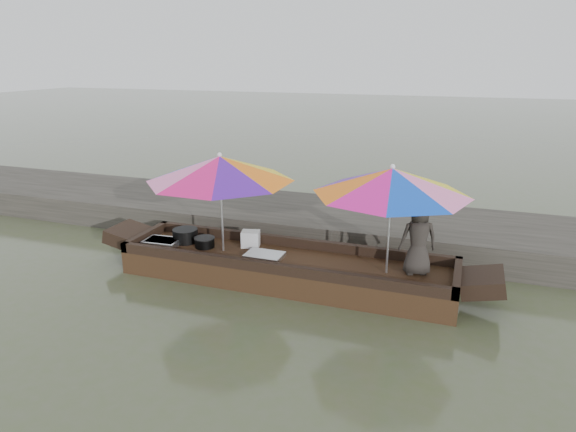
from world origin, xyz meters
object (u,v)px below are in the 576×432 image
(boat_hull, at_px, (286,270))
(vendor, at_px, (418,238))
(tray_crayfish, at_px, (162,242))
(cooking_pot, at_px, (185,235))
(charcoal_grill, at_px, (205,243))
(umbrella_stern, at_px, (389,220))
(tray_scallop, at_px, (264,255))
(umbrella_bow, at_px, (221,203))
(supply_bag, at_px, (251,239))

(boat_hull, height_order, vendor, vendor)
(tray_crayfish, bearing_deg, cooking_pot, 43.54)
(charcoal_grill, relative_size, umbrella_stern, 0.15)
(cooking_pot, distance_m, charcoal_grill, 0.43)
(boat_hull, relative_size, tray_scallop, 8.91)
(tray_crayfish, bearing_deg, umbrella_bow, 5.35)
(charcoal_grill, height_order, umbrella_bow, umbrella_bow)
(charcoal_grill, relative_size, vendor, 0.30)
(cooking_pot, xyz_separation_m, charcoal_grill, (0.42, -0.12, -0.03))
(charcoal_grill, xyz_separation_m, umbrella_bow, (0.35, -0.05, 0.70))
(umbrella_stern, bearing_deg, supply_bag, 171.95)
(charcoal_grill, relative_size, supply_bag, 1.11)
(supply_bag, height_order, vendor, vendor)
(boat_hull, bearing_deg, supply_bag, 156.17)
(boat_hull, distance_m, charcoal_grill, 1.42)
(boat_hull, relative_size, umbrella_stern, 2.35)
(boat_hull, distance_m, tray_crayfish, 2.10)
(tray_scallop, height_order, umbrella_bow, umbrella_bow)
(tray_crayfish, bearing_deg, tray_scallop, 1.88)
(tray_scallop, bearing_deg, umbrella_stern, 1.26)
(charcoal_grill, distance_m, supply_bag, 0.74)
(tray_crayfish, height_order, umbrella_bow, umbrella_bow)
(cooking_pot, xyz_separation_m, vendor, (3.71, -0.05, 0.42))
(tray_crayfish, xyz_separation_m, umbrella_bow, (1.05, 0.10, 0.73))
(tray_crayfish, xyz_separation_m, charcoal_grill, (0.69, 0.15, 0.03))
(umbrella_bow, bearing_deg, cooking_pot, 167.95)
(boat_hull, distance_m, vendor, 2.03)
(vendor, bearing_deg, boat_hull, -17.41)
(umbrella_bow, xyz_separation_m, umbrella_stern, (2.55, 0.00, 0.00))
(supply_bag, relative_size, vendor, 0.27)
(boat_hull, xyz_separation_m, umbrella_stern, (1.51, 0.00, 0.95))
(cooking_pot, relative_size, charcoal_grill, 1.32)
(tray_crayfish, distance_m, tray_scallop, 1.76)
(supply_bag, xyz_separation_m, umbrella_stern, (2.22, -0.31, 0.65))
(tray_scallop, distance_m, charcoal_grill, 1.07)
(cooking_pot, height_order, umbrella_bow, umbrella_bow)
(tray_crayfish, bearing_deg, boat_hull, 2.69)
(tray_crayfish, height_order, umbrella_stern, umbrella_stern)
(vendor, distance_m, umbrella_stern, 0.48)
(umbrella_stern, bearing_deg, tray_crayfish, -178.44)
(vendor, bearing_deg, charcoal_grill, -19.68)
(boat_hull, bearing_deg, tray_crayfish, -177.31)
(tray_crayfish, distance_m, supply_bag, 1.44)
(umbrella_bow, bearing_deg, vendor, 2.19)
(boat_hull, xyz_separation_m, charcoal_grill, (-1.39, 0.05, 0.25))
(cooking_pot, relative_size, tray_scallop, 0.73)
(supply_bag, bearing_deg, vendor, -4.41)
(boat_hull, xyz_separation_m, tray_scallop, (-0.33, -0.04, 0.21))
(cooking_pot, distance_m, tray_scallop, 1.50)
(cooking_pot, xyz_separation_m, supply_bag, (1.10, 0.15, 0.02))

